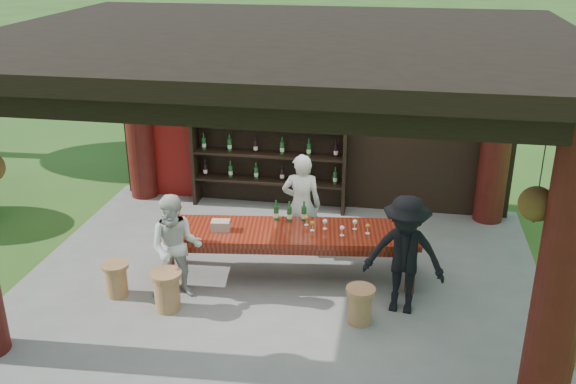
% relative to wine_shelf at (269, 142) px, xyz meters
% --- Properties ---
extents(ground, '(90.00, 90.00, 0.00)m').
position_rel_wine_shelf_xyz_m(ground, '(0.71, -2.45, -1.23)').
color(ground, '#2D5119').
rests_on(ground, ground).
extents(pavilion, '(7.50, 6.00, 3.60)m').
position_rel_wine_shelf_xyz_m(pavilion, '(0.70, -2.02, 0.91)').
color(pavilion, slate).
rests_on(pavilion, ground).
extents(wine_shelf, '(2.78, 0.42, 2.45)m').
position_rel_wine_shelf_xyz_m(wine_shelf, '(0.00, 0.00, 0.00)').
color(wine_shelf, black).
rests_on(wine_shelf, ground).
extents(tasting_table, '(3.67, 1.39, 0.75)m').
position_rel_wine_shelf_xyz_m(tasting_table, '(0.82, -2.48, -0.59)').
color(tasting_table, '#52190B').
rests_on(tasting_table, ground).
extents(stool_near_left, '(0.42, 0.42, 0.55)m').
position_rel_wine_shelf_xyz_m(stool_near_left, '(-0.63, -3.62, -0.93)').
color(stool_near_left, '#93633B').
rests_on(stool_near_left, ground).
extents(stool_near_right, '(0.38, 0.38, 0.50)m').
position_rel_wine_shelf_xyz_m(stool_near_right, '(1.90, -3.48, -0.96)').
color(stool_near_right, '#93633B').
rests_on(stool_near_right, ground).
extents(stool_far_left, '(0.37, 0.37, 0.49)m').
position_rel_wine_shelf_xyz_m(stool_far_left, '(-1.44, -3.41, -0.97)').
color(stool_far_left, '#93633B').
rests_on(stool_far_left, ground).
extents(host, '(0.63, 0.45, 1.63)m').
position_rel_wine_shelf_xyz_m(host, '(0.86, -1.72, -0.41)').
color(host, silver).
rests_on(host, ground).
extents(guest_woman, '(0.82, 0.69, 1.48)m').
position_rel_wine_shelf_xyz_m(guest_woman, '(-0.60, -3.26, -0.48)').
color(guest_woman, beige).
rests_on(guest_woman, ground).
extents(guest_man, '(1.11, 0.73, 1.63)m').
position_rel_wine_shelf_xyz_m(guest_man, '(2.42, -3.08, -0.41)').
color(guest_man, black).
rests_on(guest_man, ground).
extents(table_bottles, '(0.48, 0.13, 0.31)m').
position_rel_wine_shelf_xyz_m(table_bottles, '(0.76, -2.17, -0.32)').
color(table_bottles, '#194C1E').
rests_on(table_bottles, tasting_table).
extents(table_glasses, '(0.95, 0.32, 0.15)m').
position_rel_wine_shelf_xyz_m(table_glasses, '(1.44, -2.38, -0.40)').
color(table_glasses, silver).
rests_on(table_glasses, tasting_table).
extents(napkin_basket, '(0.28, 0.21, 0.14)m').
position_rel_wine_shelf_xyz_m(napkin_basket, '(-0.15, -2.65, -0.41)').
color(napkin_basket, '#BF6672').
rests_on(napkin_basket, tasting_table).
extents(shrubs, '(14.63, 7.42, 1.36)m').
position_rel_wine_shelf_xyz_m(shrubs, '(3.29, -1.61, -0.65)').
color(shrubs, '#194C14').
rests_on(shrubs, ground).
extents(trees, '(20.93, 9.13, 4.80)m').
position_rel_wine_shelf_xyz_m(trees, '(3.78, -0.70, 2.14)').
color(trees, '#3F2819').
rests_on(trees, ground).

